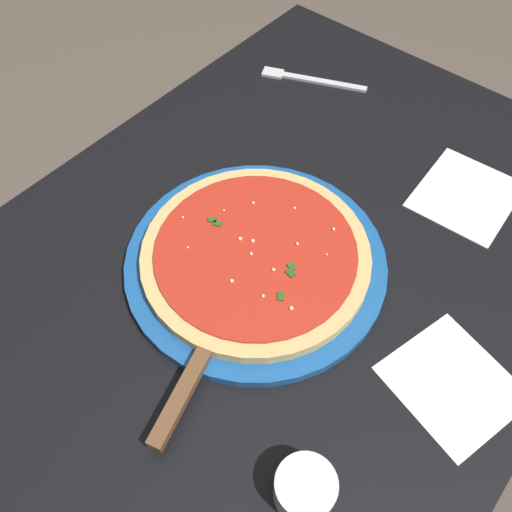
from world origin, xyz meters
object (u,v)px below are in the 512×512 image
at_px(serving_plate, 256,262).
at_px(pizza, 256,254).
at_px(cup_small_sauce, 305,489).
at_px(fork, 307,79).
at_px(napkin_loose_left, 452,384).
at_px(pizza_server, 199,363).
at_px(napkin_folded_right, 466,195).

relative_size(serving_plate, pizza, 1.15).
xyz_separation_m(cup_small_sauce, fork, (-0.55, -0.41, -0.02)).
distance_m(napkin_loose_left, fork, 0.58).
xyz_separation_m(serving_plate, fork, (-0.36, -0.19, -0.00)).
distance_m(pizza, fork, 0.41).
distance_m(pizza, pizza_server, 0.17).
bearing_deg(pizza, pizza_server, 16.69).
relative_size(serving_plate, fork, 1.95).
distance_m(pizza_server, napkin_folded_right, 0.47).
distance_m(pizza_server, napkin_loose_left, 0.29).
distance_m(pizza, napkin_loose_left, 0.28).
bearing_deg(cup_small_sauce, fork, -143.34).
bearing_deg(cup_small_sauce, pizza_server, -100.02).
relative_size(napkin_folded_right, fork, 0.84).
relative_size(pizza_server, fork, 1.26).
distance_m(cup_small_sauce, fork, 0.69).
xyz_separation_m(cup_small_sauce, napkin_loose_left, (-0.21, 0.06, -0.02)).
bearing_deg(cup_small_sauce, napkin_loose_left, 164.07).
distance_m(pizza, napkin_folded_right, 0.33).
xyz_separation_m(napkin_folded_right, fork, (-0.07, -0.34, 0.00)).
height_order(cup_small_sauce, napkin_loose_left, cup_small_sauce).
bearing_deg(pizza, napkin_loose_left, 93.60).
height_order(serving_plate, pizza, pizza).
xyz_separation_m(pizza_server, cup_small_sauce, (0.03, 0.18, 0.00)).
relative_size(napkin_folded_right, napkin_loose_left, 1.09).
bearing_deg(napkin_loose_left, pizza, -86.40).
relative_size(pizza, napkin_folded_right, 2.02).
xyz_separation_m(serving_plate, pizza_server, (0.16, 0.05, 0.01)).
relative_size(pizza, fork, 1.69).
bearing_deg(fork, serving_plate, 27.26).
relative_size(napkin_loose_left, fork, 0.77).
distance_m(napkin_folded_right, fork, 0.35).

